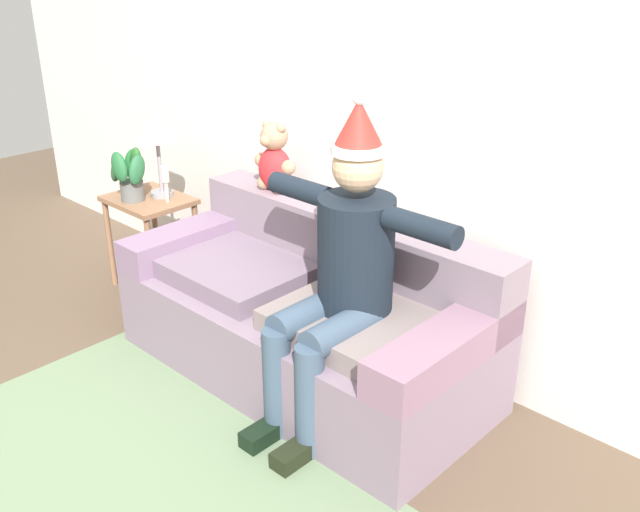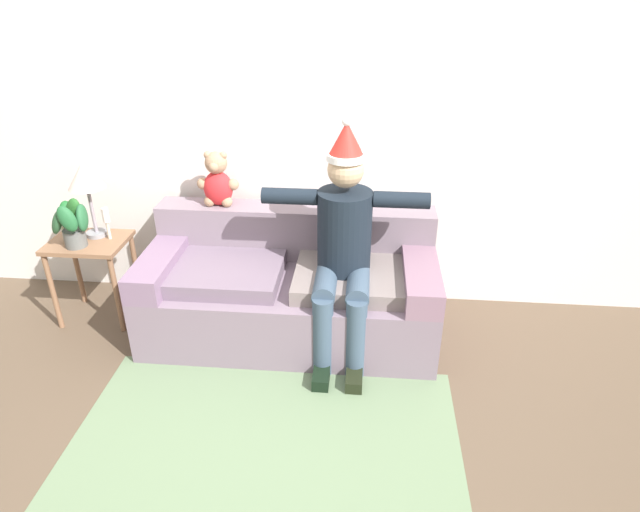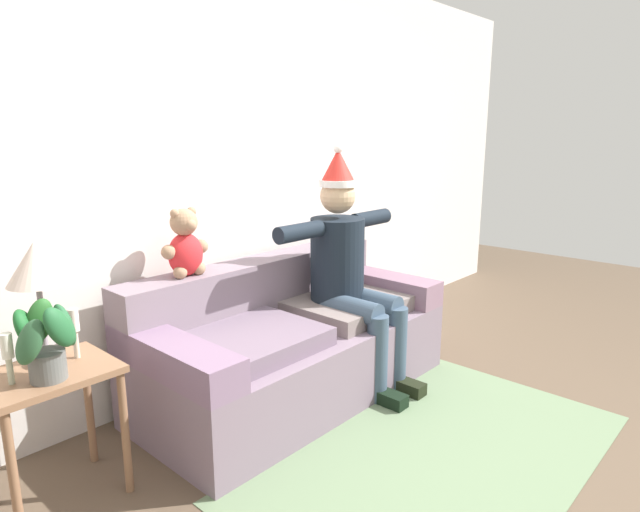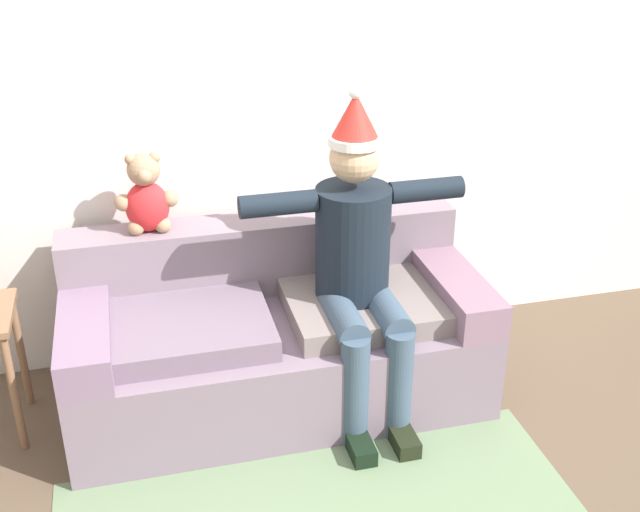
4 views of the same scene
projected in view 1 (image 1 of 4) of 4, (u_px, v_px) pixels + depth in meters
The scene contains 11 objects.
ground_plane at pixel (144, 465), 3.07m from camera, with size 10.00×10.00×0.00m, color brown.
back_wall at pixel (382, 96), 3.55m from camera, with size 7.00×0.10×2.70m, color silver.
couch at pixel (309, 316), 3.61m from camera, with size 1.92×0.90×0.80m.
person_seated at pixel (342, 267), 3.10m from camera, with size 1.02×0.77×1.51m.
teddy_bear at pixel (274, 160), 3.86m from camera, with size 0.29×0.17×0.38m.
side_table at pixel (150, 215), 4.43m from camera, with size 0.51×0.40×0.61m.
table_lamp at pixel (156, 130), 4.25m from camera, with size 0.24×0.24×0.53m.
potted_plant at pixel (130, 174), 4.27m from camera, with size 0.28×0.26×0.34m.
candle_tall at pixel (130, 173), 4.41m from camera, with size 0.04×0.04×0.21m.
candle_short at pixel (166, 179), 4.27m from camera, with size 0.04×0.04×0.23m.
area_rug at pixel (139, 467), 3.05m from camera, with size 2.07×1.22×0.01m, color #667D5B.
Camera 1 is at (2.22, -1.25, 2.07)m, focal length 40.19 mm.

